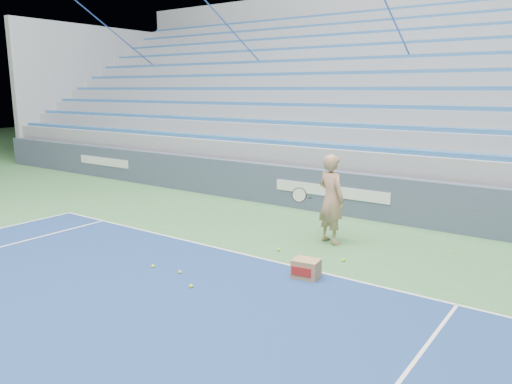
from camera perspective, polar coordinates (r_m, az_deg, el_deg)
sponsor_barrier at (r=12.95m, az=8.75°, el=0.00°), size 30.00×0.32×1.10m
bleachers at (r=18.00m, az=17.32°, el=8.68°), size 31.00×9.15×7.30m
tennis_player at (r=10.34m, az=8.57°, el=-0.81°), size 1.00×0.94×1.86m
ball_box at (r=8.56m, az=5.75°, el=-8.74°), size 0.48×0.40×0.33m
tennis_ball_0 at (r=9.93m, az=2.62°, el=-6.57°), size 0.07×0.07×0.07m
tennis_ball_1 at (r=9.20m, az=-11.68°, el=-8.32°), size 0.07×0.07×0.07m
tennis_ball_2 at (r=9.48m, az=9.97°, el=-7.65°), size 0.07×0.07×0.07m
tennis_ball_3 at (r=8.23m, az=-7.44°, el=-10.63°), size 0.07×0.07×0.07m
tennis_ball_4 at (r=8.84m, az=-8.70°, el=-9.05°), size 0.07×0.07×0.07m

